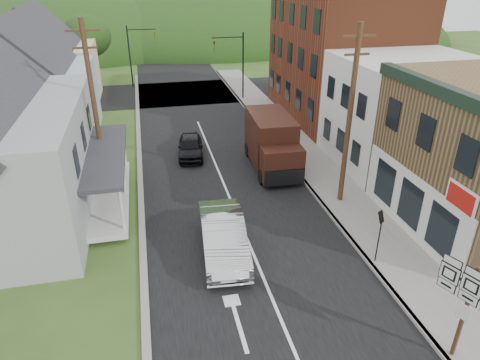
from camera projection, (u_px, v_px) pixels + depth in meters
ground at (253, 254)px, 18.46m from camera, size 120.00×120.00×0.00m
road at (214, 162)px, 27.18m from camera, size 9.00×90.00×0.02m
cross_road at (185, 93)px, 42.00m from camera, size 60.00×9.00×0.02m
sidewalk_right at (313, 165)px, 26.56m from camera, size 2.80×55.00×0.15m
curb_right at (293, 167)px, 26.30m from camera, size 0.20×55.00×0.15m
curb_left at (140, 182)px, 24.49m from camera, size 0.30×55.00×0.12m
storefront_white at (405, 112)px, 25.77m from camera, size 8.00×7.00×6.50m
storefront_red at (341, 54)px, 33.26m from camera, size 8.00×12.00×10.00m
house_blue at (39, 87)px, 29.46m from camera, size 7.14×8.16×7.28m
house_cream at (52, 62)px, 37.20m from camera, size 7.14×8.16×7.28m
utility_pole_right at (350, 117)px, 20.52m from camera, size 1.60×0.26×9.00m
utility_pole_left at (94, 107)px, 22.06m from camera, size 1.60×0.26×9.00m
traffic_signal_right at (235, 59)px, 38.11m from camera, size 2.87×0.20×6.00m
traffic_signal_left at (136, 49)px, 42.51m from camera, size 2.87×0.20×6.00m
tree_left_d at (86, 37)px, 42.39m from camera, size 4.80×4.80×6.94m
forested_ridge at (166, 46)px, 66.41m from camera, size 90.00×30.00×16.00m
silver_sedan at (223, 236)px, 18.18m from camera, size 2.20×5.32×1.71m
dark_sedan at (191, 147)px, 27.70m from camera, size 1.98×4.03×1.32m
delivery_van at (272, 143)px, 25.65m from camera, size 2.60×5.85×3.22m
route_sign_cluster at (468, 301)px, 12.53m from camera, size 0.78×1.85×3.42m
warning_sign at (380, 228)px, 17.12m from camera, size 0.15×0.68×2.49m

